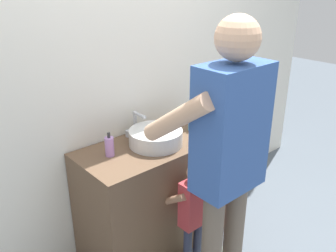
{
  "coord_description": "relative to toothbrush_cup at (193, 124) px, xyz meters",
  "views": [
    {
      "loc": [
        -1.46,
        -1.51,
        1.95
      ],
      "look_at": [
        0.0,
        0.15,
        1.02
      ],
      "focal_mm": 38.9,
      "sensor_mm": 36.0,
      "label": 1
    }
  ],
  "objects": [
    {
      "name": "sink_basin",
      "position": [
        -0.38,
        -0.01,
        0.01
      ],
      "size": [
        0.38,
        0.38,
        0.11
      ],
      "color": "silver",
      "rests_on": "vanity_cabinet"
    },
    {
      "name": "toothbrush_cup",
      "position": [
        0.0,
        0.0,
        0.0
      ],
      "size": [
        0.07,
        0.07,
        0.21
      ],
      "color": "#4C8EB2",
      "rests_on": "vanity_cabinet"
    },
    {
      "name": "faucet",
      "position": [
        -0.38,
        0.21,
        0.03
      ],
      "size": [
        0.18,
        0.14,
        0.18
      ],
      "color": "#B7BABF",
      "rests_on": "vanity_cabinet"
    },
    {
      "name": "child_toddler",
      "position": [
        -0.38,
        -0.4,
        -0.39
      ],
      "size": [
        0.26,
        0.26,
        0.84
      ],
      "color": "#2D334C",
      "rests_on": "ground"
    },
    {
      "name": "soap_bottle",
      "position": [
        -0.71,
        0.06,
        0.02
      ],
      "size": [
        0.06,
        0.06,
        0.17
      ],
      "color": "#B27FC6",
      "rests_on": "vanity_cabinet"
    },
    {
      "name": "adult_parent",
      "position": [
        -0.39,
        -0.66,
        0.18
      ],
      "size": [
        0.55,
        0.58,
        1.78
      ],
      "color": "#6B5B4C",
      "rests_on": "ground"
    },
    {
      "name": "back_wall",
      "position": [
        -0.38,
        0.33,
        0.46
      ],
      "size": [
        4.4,
        0.08,
        2.7
      ],
      "color": "silver",
      "rests_on": "ground"
    },
    {
      "name": "vanity_cabinet",
      "position": [
        -0.38,
        0.01,
        -0.47
      ],
      "size": [
        1.11,
        0.54,
        0.84
      ],
      "primitive_type": "cube",
      "color": "brown",
      "rests_on": "ground"
    }
  ]
}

